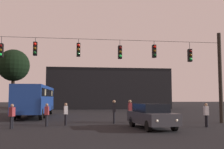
% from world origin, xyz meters
% --- Properties ---
extents(ground_plane, '(168.00, 168.00, 0.00)m').
position_xyz_m(ground_plane, '(0.00, 24.50, 0.00)').
color(ground_plane, black).
rests_on(ground_plane, ground).
extents(overhead_signal_span, '(18.99, 0.44, 6.84)m').
position_xyz_m(overhead_signal_span, '(0.03, 11.56, 4.09)').
color(overhead_signal_span, black).
rests_on(overhead_signal_span, ground).
extents(city_bus, '(2.72, 11.04, 3.00)m').
position_xyz_m(city_bus, '(-5.44, 20.35, 1.87)').
color(city_bus, navy).
rests_on(city_bus, ground).
extents(car_near_right, '(2.27, 4.48, 1.52)m').
position_xyz_m(car_near_right, '(3.10, 8.69, 0.80)').
color(car_near_right, '#2D2D33').
rests_on(car_near_right, ground).
extents(pedestrian_crossing_left, '(0.25, 0.37, 1.72)m').
position_xyz_m(pedestrian_crossing_left, '(2.58, 12.65, 0.98)').
color(pedestrian_crossing_left, black).
rests_on(pedestrian_crossing_left, ground).
extents(pedestrian_crossing_center, '(0.29, 0.39, 1.71)m').
position_xyz_m(pedestrian_crossing_center, '(1.30, 12.30, 0.97)').
color(pedestrian_crossing_center, black).
rests_on(pedestrian_crossing_center, ground).
extents(pedestrian_crossing_right, '(0.34, 0.42, 1.51)m').
position_xyz_m(pedestrian_crossing_right, '(-5.40, 9.81, 0.84)').
color(pedestrian_crossing_right, black).
rests_on(pedestrian_crossing_right, ground).
extents(pedestrian_near_bus, '(0.29, 0.39, 1.53)m').
position_xyz_m(pedestrian_near_bus, '(-2.19, 11.49, 0.85)').
color(pedestrian_near_bus, black).
rests_on(pedestrian_near_bus, ground).
extents(pedestrian_trailing, '(0.28, 0.39, 1.54)m').
position_xyz_m(pedestrian_trailing, '(6.86, 9.03, 0.86)').
color(pedestrian_trailing, black).
rests_on(pedestrian_trailing, ground).
extents(pedestrian_far_side, '(0.28, 0.39, 1.50)m').
position_xyz_m(pedestrian_far_side, '(-3.42, 10.97, 0.84)').
color(pedestrian_far_side, black).
rests_on(pedestrian_far_side, ground).
extents(corner_building, '(20.55, 11.61, 6.76)m').
position_xyz_m(corner_building, '(4.22, 41.77, 3.38)').
color(corner_building, black).
rests_on(corner_building, ground).
extents(tree_left_silhouette, '(4.58, 4.58, 8.82)m').
position_xyz_m(tree_left_silhouette, '(-10.34, 32.90, 6.48)').
color(tree_left_silhouette, black).
rests_on(tree_left_silhouette, ground).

